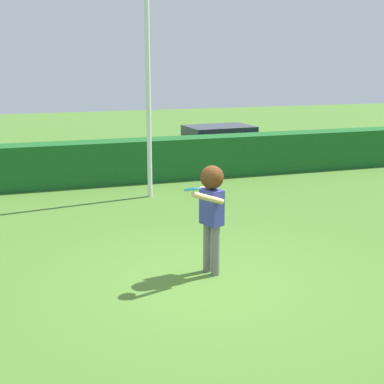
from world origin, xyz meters
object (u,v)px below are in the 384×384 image
(person, at_px, (211,204))
(lamppost, at_px, (148,73))
(parked_car_green, at_px, (219,142))
(frisbee, at_px, (192,189))

(person, bearing_deg, lamppost, 86.38)
(lamppost, distance_m, parked_car_green, 5.80)
(frisbee, bearing_deg, person, 34.85)
(frisbee, xyz_separation_m, parked_car_green, (4.21, 9.67, -0.83))
(person, height_order, parked_car_green, person)
(person, relative_size, lamppost, 0.32)
(person, distance_m, lamppost, 5.74)
(lamppost, height_order, parked_car_green, lamppost)
(frisbee, xyz_separation_m, lamppost, (0.76, 5.69, 1.60))
(frisbee, height_order, parked_car_green, frisbee)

